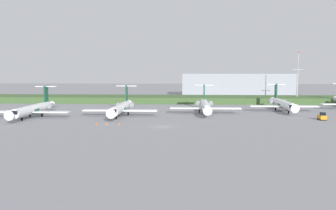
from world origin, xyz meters
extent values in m
plane|color=gray|center=(0.00, 30.00, 0.00)|extent=(500.00, 500.00, 0.00)
cube|color=#426033|center=(0.00, 70.70, 1.30)|extent=(320.00, 20.00, 2.61)
cylinder|color=white|center=(-39.93, 15.79, 2.45)|extent=(2.70, 24.00, 2.70)
cone|color=white|center=(-39.93, 2.29, 2.45)|extent=(2.70, 3.00, 2.70)
cone|color=white|center=(-39.93, 29.79, 2.45)|extent=(2.30, 4.00, 2.29)
cube|color=black|center=(-39.93, 4.19, 2.92)|extent=(2.03, 1.80, 0.90)
cylinder|color=#195138|center=(-39.93, 15.79, 2.30)|extent=(2.76, 3.60, 2.76)
cube|color=white|center=(-45.84, 14.79, 1.84)|extent=(11.00, 3.20, 0.36)
cube|color=white|center=(-34.03, 14.79, 1.84)|extent=(11.00, 3.20, 0.36)
cube|color=#195138|center=(-39.93, 26.79, 6.40)|extent=(0.36, 3.20, 5.20)
cube|color=white|center=(-39.93, 27.09, 8.80)|extent=(6.80, 1.80, 0.24)
cylinder|color=gray|center=(-42.18, 24.99, 2.65)|extent=(1.50, 3.40, 1.50)
cylinder|color=gray|center=(-37.68, 24.99, 2.65)|extent=(1.50, 3.40, 1.50)
cylinder|color=gray|center=(-39.93, 8.35, 1.00)|extent=(0.20, 0.20, 0.65)
cylinder|color=black|center=(-39.93, 8.35, 0.45)|extent=(0.30, 0.90, 0.90)
cylinder|color=black|center=(-41.83, 18.19, 0.45)|extent=(0.35, 0.90, 0.90)
cylinder|color=black|center=(-38.03, 18.19, 0.45)|extent=(0.35, 0.90, 0.90)
cylinder|color=white|center=(-14.33, 21.13, 2.45)|extent=(2.70, 24.00, 2.70)
cone|color=white|center=(-14.33, 7.63, 2.45)|extent=(2.70, 3.00, 2.70)
cone|color=white|center=(-14.33, 35.13, 2.45)|extent=(2.30, 4.00, 2.29)
cube|color=black|center=(-14.33, 9.53, 2.92)|extent=(2.02, 1.80, 0.90)
cylinder|color=#195138|center=(-14.33, 21.13, 2.30)|extent=(2.76, 3.60, 2.76)
cube|color=white|center=(-20.23, 20.13, 1.84)|extent=(11.00, 3.20, 0.36)
cube|color=white|center=(-8.42, 20.13, 1.84)|extent=(11.00, 3.20, 0.36)
cube|color=#195138|center=(-14.33, 32.13, 6.40)|extent=(0.36, 3.20, 5.20)
cube|color=white|center=(-14.33, 32.43, 8.80)|extent=(6.80, 1.80, 0.24)
cylinder|color=gray|center=(-16.58, 30.33, 2.65)|extent=(1.50, 3.40, 1.50)
cylinder|color=gray|center=(-12.08, 30.33, 2.65)|extent=(1.50, 3.40, 1.50)
cylinder|color=gray|center=(-14.33, 13.69, 1.00)|extent=(0.20, 0.20, 0.65)
cylinder|color=black|center=(-14.33, 13.69, 0.45)|extent=(0.30, 0.90, 0.90)
cylinder|color=black|center=(-16.23, 23.53, 0.45)|extent=(0.35, 0.90, 0.90)
cylinder|color=black|center=(-12.43, 23.53, 0.45)|extent=(0.35, 0.90, 0.90)
cylinder|color=white|center=(12.04, 29.24, 2.45)|extent=(2.70, 24.00, 2.70)
cone|color=white|center=(12.04, 15.74, 2.45)|extent=(2.70, 3.00, 2.70)
cone|color=white|center=(12.04, 43.24, 2.45)|extent=(2.29, 4.00, 2.29)
cube|color=black|center=(12.04, 17.64, 2.92)|extent=(2.03, 1.80, 0.90)
cylinder|color=#195138|center=(12.04, 29.24, 2.30)|extent=(2.76, 3.60, 2.76)
cube|color=white|center=(6.13, 28.24, 1.84)|extent=(11.00, 3.20, 0.36)
cube|color=white|center=(17.94, 28.24, 1.84)|extent=(11.00, 3.20, 0.36)
cube|color=#195138|center=(12.04, 40.24, 6.40)|extent=(0.36, 3.20, 5.20)
cube|color=white|center=(12.04, 40.54, 8.80)|extent=(6.80, 1.80, 0.24)
cylinder|color=gray|center=(9.79, 38.44, 2.65)|extent=(1.50, 3.40, 1.50)
cylinder|color=gray|center=(14.29, 38.44, 2.65)|extent=(1.50, 3.40, 1.50)
cylinder|color=gray|center=(12.04, 21.80, 1.00)|extent=(0.20, 0.20, 0.65)
cylinder|color=black|center=(12.04, 21.80, 0.45)|extent=(0.30, 0.90, 0.90)
cylinder|color=black|center=(10.14, 31.64, 0.45)|extent=(0.35, 0.90, 0.90)
cylinder|color=black|center=(13.94, 31.64, 0.45)|extent=(0.35, 0.90, 0.90)
cylinder|color=white|center=(38.94, 37.27, 2.45)|extent=(2.70, 24.00, 2.70)
cone|color=white|center=(38.94, 23.77, 2.45)|extent=(2.70, 3.00, 2.70)
cone|color=white|center=(38.94, 51.27, 2.45)|extent=(2.30, 4.00, 2.29)
cube|color=black|center=(38.94, 25.67, 2.92)|extent=(2.03, 1.80, 0.90)
cylinder|color=#195138|center=(38.94, 37.27, 2.30)|extent=(2.76, 3.60, 2.76)
cube|color=white|center=(33.04, 36.27, 1.84)|extent=(11.00, 3.20, 0.36)
cube|color=white|center=(44.85, 36.27, 1.84)|extent=(11.00, 3.20, 0.36)
cube|color=#195138|center=(38.94, 48.27, 6.40)|extent=(0.36, 3.20, 5.20)
cube|color=white|center=(38.94, 48.57, 8.80)|extent=(6.80, 1.80, 0.24)
cylinder|color=gray|center=(36.69, 46.47, 2.65)|extent=(1.50, 3.40, 1.50)
cylinder|color=gray|center=(41.19, 46.47, 2.65)|extent=(1.50, 3.40, 1.50)
cylinder|color=gray|center=(38.94, 29.83, 1.00)|extent=(0.20, 0.20, 0.65)
cylinder|color=black|center=(38.94, 29.83, 0.45)|extent=(0.30, 0.90, 0.90)
cylinder|color=black|center=(37.04, 39.67, 0.45)|extent=(0.35, 0.90, 0.90)
cylinder|color=black|center=(40.84, 39.67, 0.45)|extent=(0.35, 0.90, 0.90)
cylinder|color=#B2B2B7|center=(53.57, 72.67, 6.92)|extent=(0.50, 0.50, 13.84)
cylinder|color=#B2B2B7|center=(53.57, 72.67, 17.56)|extent=(0.28, 0.28, 7.45)
cube|color=#B2B2B7|center=(53.57, 72.67, 14.24)|extent=(4.40, 0.20, 0.20)
sphere|color=red|center=(53.57, 72.67, 21.54)|extent=(0.50, 0.50, 0.50)
cube|color=#9EA3AD|center=(31.84, 108.54, 6.03)|extent=(57.01, 21.09, 12.07)
cube|color=orange|center=(44.42, 14.87, 0.85)|extent=(1.70, 3.20, 1.10)
cube|color=black|center=(44.42, 14.31, 1.85)|extent=(1.36, 1.10, 0.90)
cylinder|color=black|center=(43.67, 13.91, 0.30)|extent=(0.22, 0.60, 0.60)
cylinder|color=black|center=(45.17, 13.91, 0.30)|extent=(0.22, 0.60, 0.60)
cylinder|color=black|center=(43.67, 15.83, 0.30)|extent=(0.22, 0.60, 0.60)
cylinder|color=black|center=(45.17, 15.83, 0.30)|extent=(0.22, 0.60, 0.60)
cone|color=orange|center=(-17.22, 1.72, 0.28)|extent=(0.44, 0.44, 0.55)
cone|color=orange|center=(-14.60, 1.96, 0.28)|extent=(0.44, 0.44, 0.55)
cone|color=orange|center=(-11.47, 2.50, 0.28)|extent=(0.44, 0.44, 0.55)
camera|label=1|loc=(6.60, -93.96, 14.43)|focal=40.48mm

